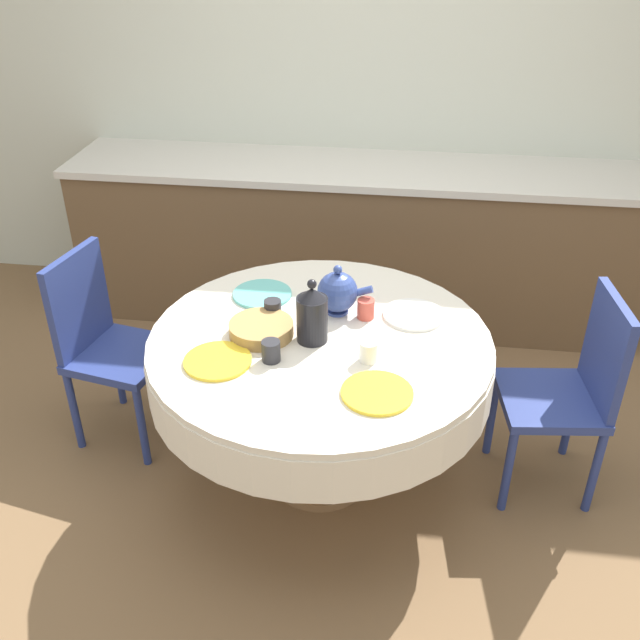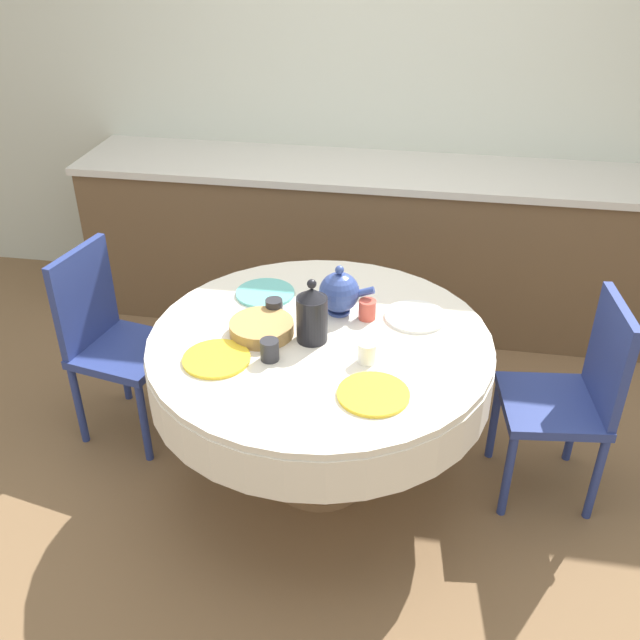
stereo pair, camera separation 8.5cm
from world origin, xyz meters
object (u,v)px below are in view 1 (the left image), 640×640
coffee_carafe (312,315)px  teapot (338,292)px  chair_left (571,386)px  chair_right (105,339)px

coffee_carafe → teapot: size_ratio=1.15×
coffee_carafe → teapot: 0.24m
coffee_carafe → teapot: coffee_carafe is taller
chair_left → chair_right: (-2.02, 0.08, 0.00)m
chair_left → chair_right: 2.02m
coffee_carafe → chair_right: bearing=167.2°
chair_left → teapot: bearing=78.4°
chair_right → coffee_carafe: bearing=88.5°
chair_right → coffee_carafe: size_ratio=3.45×
coffee_carafe → teapot: (0.07, 0.22, -0.02)m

